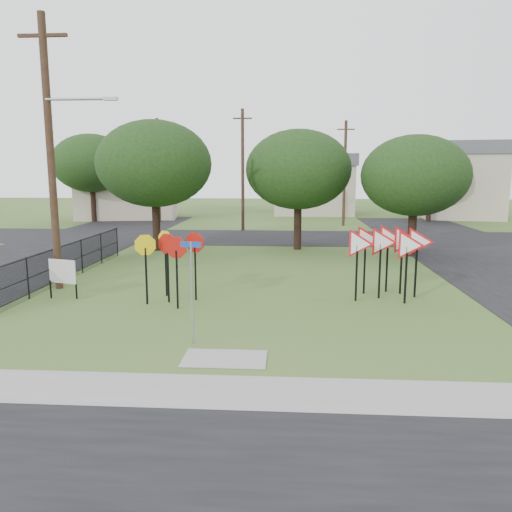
{
  "coord_description": "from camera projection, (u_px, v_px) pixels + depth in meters",
  "views": [
    {
      "loc": [
        1.5,
        -13.68,
        4.43
      ],
      "look_at": [
        0.39,
        3.0,
        1.6
      ],
      "focal_mm": 35.0,
      "sensor_mm": 36.0,
      "label": 1
    }
  ],
  "objects": [
    {
      "name": "far_pole_c",
      "position": [
        158.0,
        170.0,
        43.69
      ],
      "size": [
        1.4,
        0.24,
        9.0
      ],
      "color": "#432C1E",
      "rests_on": "ground"
    },
    {
      "name": "ground",
      "position": [
        235.0,
        328.0,
        14.3
      ],
      "size": [
        140.0,
        140.0,
        0.0
      ],
      "primitive_type": "plane",
      "color": "#395A21"
    },
    {
      "name": "tree_far_right",
      "position": [
        431.0,
        170.0,
        44.1
      ],
      "size": [
        6.0,
        6.0,
        6.8
      ],
      "color": "black",
      "rests_on": "ground"
    },
    {
      "name": "tree_near_right",
      "position": [
        415.0,
        176.0,
        25.86
      ],
      "size": [
        5.6,
        5.6,
        6.33
      ],
      "color": "black",
      "rests_on": "ground"
    },
    {
      "name": "planting_strip",
      "position": [
        203.0,
        420.0,
        8.98
      ],
      "size": [
        30.0,
        0.8,
        0.02
      ],
      "primitive_type": "cube",
      "color": "#395A21",
      "rests_on": "ground"
    },
    {
      "name": "street_left",
      "position": [
        18.0,
        261.0,
        24.92
      ],
      "size": [
        8.0,
        50.0,
        0.02
      ],
      "primitive_type": "cube",
      "color": "black",
      "rests_on": "ground"
    },
    {
      "name": "far_pole_b",
      "position": [
        345.0,
        173.0,
        40.72
      ],
      "size": [
        1.4,
        0.24,
        8.5
      ],
      "color": "#432C1E",
      "rests_on": "ground"
    },
    {
      "name": "utility_pole_main",
      "position": [
        52.0,
        150.0,
        18.32
      ],
      "size": [
        3.55,
        0.33,
        10.0
      ],
      "color": "#432C1E",
      "rests_on": "ground"
    },
    {
      "name": "house_left",
      "position": [
        128.0,
        180.0,
        48.05
      ],
      "size": [
        10.58,
        8.88,
        7.2
      ],
      "color": "#C0B19B",
      "rests_on": "ground"
    },
    {
      "name": "yield_sign_cluster",
      "position": [
        388.0,
        245.0,
        17.58
      ],
      "size": [
        3.25,
        1.99,
        2.57
      ],
      "color": "black",
      "rests_on": "ground"
    },
    {
      "name": "curb_pad",
      "position": [
        225.0,
        359.0,
        11.93
      ],
      "size": [
        2.0,
        1.2,
        0.02
      ],
      "primitive_type": "cube",
      "color": "gray",
      "rests_on": "ground"
    },
    {
      "name": "tree_near_left",
      "position": [
        154.0,
        164.0,
        27.65
      ],
      "size": [
        6.4,
        6.4,
        7.27
      ],
      "color": "black",
      "rests_on": "ground"
    },
    {
      "name": "info_board",
      "position": [
        62.0,
        273.0,
        17.49
      ],
      "size": [
        1.09,
        0.35,
        1.4
      ],
      "color": "black",
      "rests_on": "ground"
    },
    {
      "name": "house_right",
      "position": [
        461.0,
        180.0,
        47.93
      ],
      "size": [
        8.3,
        8.3,
        7.2
      ],
      "color": "#C0B19B",
      "rests_on": "ground"
    },
    {
      "name": "street_far",
      "position": [
        267.0,
        237.0,
        33.97
      ],
      "size": [
        60.0,
        8.0,
        0.02
      ],
      "primitive_type": "cube",
      "color": "black",
      "rests_on": "ground"
    },
    {
      "name": "tree_near_mid",
      "position": [
        298.0,
        170.0,
        28.16
      ],
      "size": [
        6.0,
        6.0,
        6.8
      ],
      "color": "black",
      "rests_on": "ground"
    },
    {
      "name": "tree_far_left",
      "position": [
        91.0,
        163.0,
        43.99
      ],
      "size": [
        6.8,
        6.8,
        7.73
      ],
      "color": "black",
      "rests_on": "ground"
    },
    {
      "name": "fence_run",
      "position": [
        70.0,
        260.0,
        20.81
      ],
      "size": [
        0.05,
        11.55,
        1.5
      ],
      "color": "black",
      "rests_on": "ground"
    },
    {
      "name": "street_name_sign",
      "position": [
        192.0,
        285.0,
        12.77
      ],
      "size": [
        0.55,
        0.12,
        2.69
      ],
      "color": "gray",
      "rests_on": "ground"
    },
    {
      "name": "sidewalk",
      "position": [
        213.0,
        391.0,
        10.16
      ],
      "size": [
        30.0,
        1.6,
        0.02
      ],
      "primitive_type": "cube",
      "color": "gray",
      "rests_on": "ground"
    },
    {
      "name": "house_mid",
      "position": [
        313.0,
        184.0,
        52.86
      ],
      "size": [
        8.4,
        8.4,
        6.2
      ],
      "color": "#C0B19B",
      "rests_on": "ground"
    },
    {
      "name": "stop_sign_cluster",
      "position": [
        170.0,
        251.0,
        16.89
      ],
      "size": [
        2.25,
        1.94,
        2.39
      ],
      "color": "black",
      "rests_on": "ground"
    },
    {
      "name": "far_pole_a",
      "position": [
        243.0,
        169.0,
        37.27
      ],
      "size": [
        1.4,
        0.24,
        9.0
      ],
      "color": "#432C1E",
      "rests_on": "ground"
    }
  ]
}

